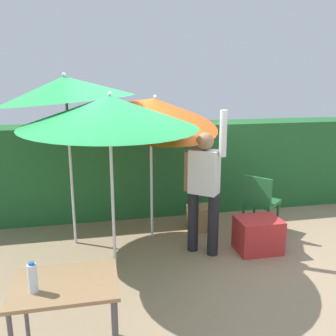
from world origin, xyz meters
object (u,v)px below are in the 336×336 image
Objects in this scene: cooler_box at (258,235)px; crate_cardboard at (201,218)px; umbrella_yellow at (110,112)px; chair_plastic at (260,200)px; umbrella_orange at (65,89)px; folding_table at (66,292)px; umbrella_rainbow at (153,110)px; bottle_water at (33,278)px; person_vendor at (204,184)px.

cooler_box reaches higher than crate_cardboard.
umbrella_yellow is 2.37× the size of chair_plastic.
chair_plastic is at bearing -4.21° from umbrella_orange.
folding_table is (-2.34, -1.53, 0.42)m from cooler_box.
cooler_box is (1.26, -0.78, -1.60)m from umbrella_rainbow.
crate_cardboard is 1.62× the size of bottle_water.
umbrella_rainbow is 1.80m from crate_cardboard.
umbrella_orange is at bearing 175.79° from chair_plastic.
cooler_box is 3.09m from bottle_water.
crate_cardboard is at bearing 121.81° from cooler_box.
umbrella_orange reaches higher than umbrella_yellow.
umbrella_orange is 9.84× the size of bottle_water.
chair_plastic is (1.53, -0.24, -1.31)m from umbrella_rainbow.
cooler_box is at bearing -31.65° from umbrella_rainbow.
umbrella_orange reaches higher than chair_plastic.
folding_table is at bearing 23.21° from bottle_water.
folding_table is at bearing -141.63° from chair_plastic.
umbrella_orange reaches higher than person_vendor.
folding_table is (-0.46, -1.47, -1.24)m from umbrella_yellow.
umbrella_orange is at bearing 91.28° from folding_table.
umbrella_rainbow reaches higher than crate_cardboard.
umbrella_rainbow is 0.96× the size of umbrella_orange.
umbrella_yellow is at bearing -126.62° from umbrella_rainbow.
bottle_water is at bearing -142.61° from chair_plastic.
chair_plastic is at bearing 23.12° from person_vendor.
chair_plastic is 0.66m from cooler_box.
cooler_box is 2.83m from folding_table.
umbrella_orange reaches higher than bottle_water.
person_vendor reaches higher than chair_plastic.
umbrella_rainbow is at bearing 53.38° from umbrella_yellow.
folding_table is at bearing -88.72° from umbrella_orange.
umbrella_yellow is 1.99m from bottle_water.
person_vendor is at bearing -51.34° from umbrella_rainbow.
bottle_water reaches higher than folding_table.
umbrella_orange is 1.12× the size of umbrella_yellow.
bottle_water reaches higher than cooler_box.
umbrella_yellow is 1.50m from person_vendor.
chair_plastic is at bearing 38.37° from folding_table.
umbrella_orange reaches higher than cooler_box.
crate_cardboard is at bearing 3.73° from umbrella_orange.
umbrella_orange is 2.69m from folding_table.
bottle_water is (-2.55, -1.62, 0.62)m from cooler_box.
cooler_box is at bearing -58.19° from crate_cardboard.
bottle_water reaches higher than chair_plastic.
umbrella_yellow reaches higher than crate_cardboard.
chair_plastic reaches higher than crate_cardboard.
umbrella_rainbow is 2.03m from chair_plastic.
crate_cardboard is at bearing 158.14° from chair_plastic.
person_vendor is 2.11× the size of chair_plastic.
umbrella_rainbow reaches higher than person_vendor.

